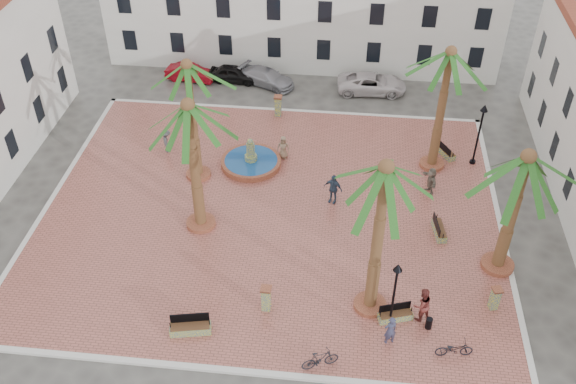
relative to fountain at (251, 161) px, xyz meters
name	(u,v)px	position (x,y,z in m)	size (l,w,h in m)	color
ground	(271,212)	(1.81, -4.26, -0.42)	(120.00, 120.00, 0.00)	#56544F
plaza	(271,211)	(1.81, -4.26, -0.34)	(26.00, 22.00, 0.15)	#AE5D4F
kerb_n	(291,111)	(1.81, 6.74, -0.34)	(26.30, 0.30, 0.16)	silver
kerb_s	(239,371)	(1.81, -15.26, -0.34)	(26.30, 0.30, 0.16)	silver
kerb_e	(501,228)	(14.81, -4.26, -0.34)	(0.30, 22.30, 0.16)	silver
kerb_w	(54,196)	(-11.19, -4.26, -0.34)	(0.30, 22.30, 0.16)	silver
fountain	(251,161)	(0.00, 0.00, 0.00)	(3.78, 3.78, 1.95)	#A35236
palm_nw	(188,78)	(-3.05, -1.45, 6.47)	(4.92, 4.92, 7.91)	#A35236
palm_sw	(189,120)	(-1.93, -5.89, 6.64)	(5.34, 5.34, 8.16)	#A35236
palm_s	(384,185)	(7.57, -10.87, 7.33)	(5.20, 5.20, 8.85)	#A35236
palm_e	(524,172)	(14.15, -7.41, 5.92)	(5.54, 5.54, 7.45)	#A35236
palm_ne	(449,66)	(11.30, 1.18, 6.71)	(5.01, 5.01, 8.18)	#A35236
bench_s	(190,328)	(-0.78, -13.38, 0.02)	(2.00, 0.96, 1.01)	#85935B
bench_se	(395,315)	(8.78, -11.54, -0.02)	(1.73, 0.99, 0.87)	#85935B
bench_e	(439,230)	(11.29, -5.17, -0.01)	(0.76, 1.75, 0.90)	#85935B
bench_ne	(445,152)	(12.23, 2.41, -0.02)	(1.23, 1.68, 0.87)	#85935B
lamppost_s	(396,284)	(8.53, -11.75, 2.37)	(0.42, 0.42, 3.89)	black
lamppost_e	(481,124)	(13.90, 1.73, 2.62)	(0.46, 0.46, 4.26)	black
bollard_se	(266,298)	(2.56, -11.57, 0.49)	(0.54, 0.54, 1.45)	#85935B
bollard_n	(278,106)	(0.99, 5.96, 0.52)	(0.55, 0.55, 1.52)	#85935B
bollard_e	(495,298)	(13.52, -10.31, 0.42)	(0.58, 0.58, 1.33)	#85935B
litter_bin	(429,323)	(10.33, -11.90, 0.04)	(0.32, 0.32, 0.62)	black
cyclist_a	(390,330)	(8.46, -12.95, 0.58)	(0.61, 0.40, 1.69)	#363957
bicycle_a	(454,349)	(11.35, -13.38, 0.19)	(0.60, 1.73, 0.91)	black
cyclist_b	(422,305)	(9.96, -11.37, 0.71)	(0.94, 0.73, 1.94)	maroon
bicycle_b	(320,359)	(5.39, -14.66, 0.26)	(0.49, 1.74, 1.05)	black
pedestrian_fountain_a	(283,148)	(1.93, 0.96, 0.53)	(0.77, 0.50, 1.58)	#8D7055
pedestrian_fountain_b	(333,189)	(5.30, -3.06, 0.70)	(1.13, 0.47, 1.93)	#2E4259
pedestrian_north	(167,141)	(-5.59, 0.85, 0.54)	(1.04, 0.60, 1.61)	#54555B
pedestrian_east	(431,181)	(10.99, -1.55, 0.60)	(1.60, 0.51, 1.73)	#6D6254
car_black	(234,74)	(-2.98, 10.68, 0.22)	(1.49, 3.71, 1.26)	black
car_red	(190,73)	(-6.31, 10.48, 0.20)	(1.30, 3.74, 1.23)	maroon
car_silver	(267,77)	(-0.40, 10.40, 0.22)	(1.77, 4.35, 1.26)	#9F9FA7
car_white	(372,83)	(7.45, 10.20, 0.29)	(2.34, 5.07, 1.41)	silver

